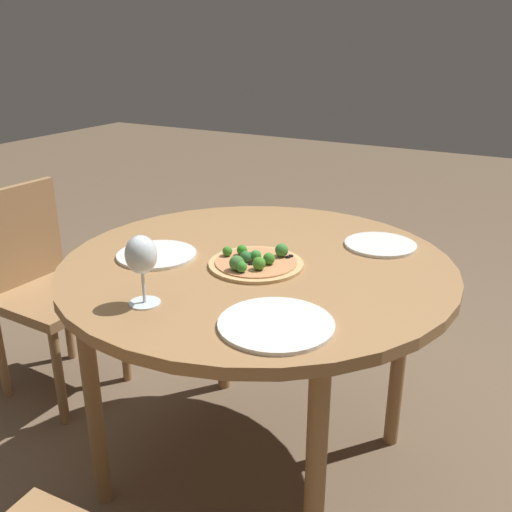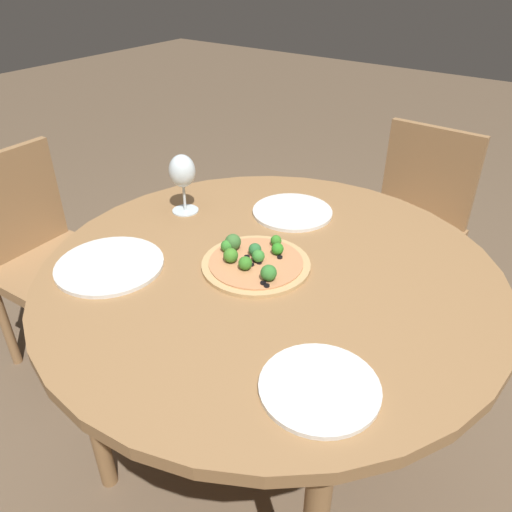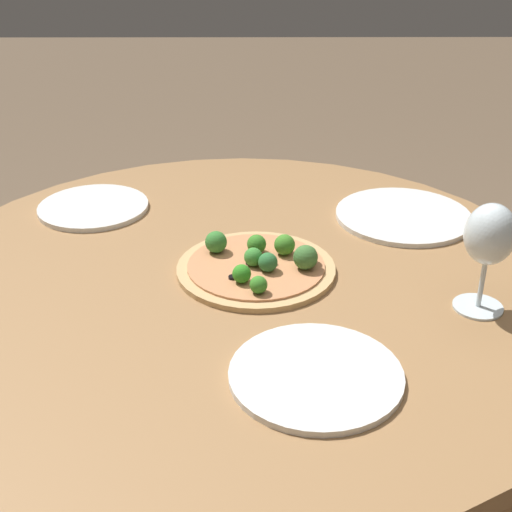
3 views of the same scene
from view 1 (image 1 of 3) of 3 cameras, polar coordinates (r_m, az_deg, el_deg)
ground_plane at (r=2.07m, az=0.10°, el=-20.38°), size 12.00×12.00×0.00m
dining_table at (r=1.70m, az=0.11°, el=-2.77°), size 1.15×1.15×0.76m
chair at (r=2.41m, az=-20.41°, el=-2.58°), size 0.41×0.41×0.83m
pizza at (r=1.63m, az=-0.07°, el=-0.59°), size 0.27×0.27×0.06m
wine_glass at (r=1.39m, az=-11.41°, el=-0.09°), size 0.08×0.08×0.18m
plate_near at (r=1.31m, az=2.02°, el=-6.83°), size 0.27×0.27×0.01m
plate_far at (r=1.83m, az=12.33°, el=1.11°), size 0.22×0.22×0.01m
plate_side at (r=1.73m, az=-9.90°, el=0.13°), size 0.24×0.24×0.01m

